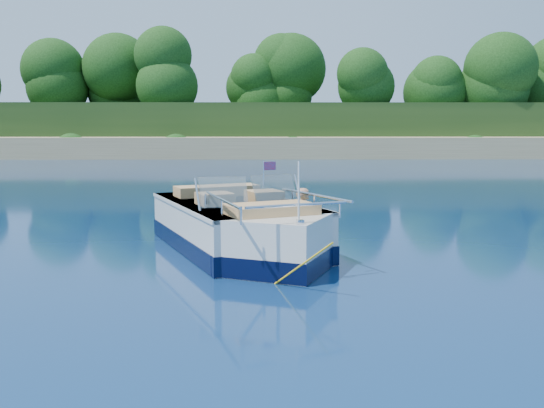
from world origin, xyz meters
name	(u,v)px	position (x,y,z in m)	size (l,w,h in m)	color
ground	(330,312)	(0.00, 0.00, 0.00)	(160.00, 160.00, 0.00)	#091744
shoreline	(270,136)	(0.00, 63.77, 0.98)	(170.00, 59.00, 6.00)	#998358
treeline	(274,84)	(0.04, 41.01, 5.55)	(150.00, 7.12, 8.19)	black
motorboat	(243,231)	(-1.26, 3.70, 0.41)	(3.78, 5.99, 2.12)	silver
tow_tube	(303,227)	(0.04, 5.98, 0.10)	(1.67, 1.67, 0.38)	yellow
boy	(305,231)	(0.08, 5.98, 0.00)	(0.59, 0.39, 1.63)	tan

